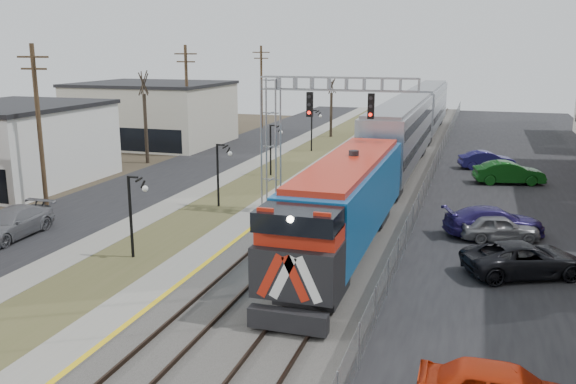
% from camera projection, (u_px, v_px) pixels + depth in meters
% --- Properties ---
extents(street_west, '(7.00, 120.00, 0.04)m').
position_uv_depth(street_west, '(166.00, 177.00, 46.88)').
color(street_west, black).
rests_on(street_west, ground).
extents(sidewalk, '(2.00, 120.00, 0.08)m').
position_uv_depth(sidewalk, '(220.00, 181.00, 45.56)').
color(sidewalk, gray).
rests_on(sidewalk, ground).
extents(grass_median, '(4.00, 120.00, 0.06)m').
position_uv_depth(grass_median, '(257.00, 183.00, 44.68)').
color(grass_median, '#4A4B28').
rests_on(grass_median, ground).
extents(platform, '(2.00, 120.00, 0.24)m').
position_uv_depth(platform, '(296.00, 185.00, 43.78)').
color(platform, gray).
rests_on(platform, ground).
extents(ballast_bed, '(8.00, 120.00, 0.20)m').
position_uv_depth(ballast_bed, '(365.00, 190.00, 42.33)').
color(ballast_bed, '#595651').
rests_on(ballast_bed, ground).
extents(parking_lot, '(16.00, 120.00, 0.04)m').
position_uv_depth(parking_lot, '(551.00, 204.00, 38.84)').
color(parking_lot, black).
rests_on(parking_lot, ground).
extents(platform_edge, '(0.24, 120.00, 0.01)m').
position_uv_depth(platform_edge, '(308.00, 184.00, 43.50)').
color(platform_edge, gold).
rests_on(platform_edge, platform).
extents(track_near, '(1.58, 120.00, 0.15)m').
position_uv_depth(track_near, '(337.00, 186.00, 42.87)').
color(track_near, '#2D2119').
rests_on(track_near, ballast_bed).
extents(track_far, '(1.58, 120.00, 0.15)m').
position_uv_depth(track_far, '(387.00, 189.00, 41.85)').
color(track_far, '#2D2119').
rests_on(track_far, ballast_bed).
extents(train, '(3.00, 63.05, 5.33)m').
position_uv_depth(train, '(406.00, 132.00, 50.73)').
color(train, '#125699').
rests_on(train, ground).
extents(signal_gantry, '(9.00, 1.07, 8.15)m').
position_uv_depth(signal_gantry, '(299.00, 121.00, 35.37)').
color(signal_gantry, gray).
rests_on(signal_gantry, ground).
extents(lampposts, '(0.14, 62.14, 4.00)m').
position_uv_depth(lampposts, '(134.00, 216.00, 28.72)').
color(lampposts, black).
rests_on(lampposts, ground).
extents(utility_poles, '(0.28, 80.28, 10.00)m').
position_uv_depth(utility_poles, '(39.00, 127.00, 37.32)').
color(utility_poles, '#4C3823').
rests_on(utility_poles, ground).
extents(fence, '(0.04, 120.00, 1.60)m').
position_uv_depth(fence, '(427.00, 184.00, 40.94)').
color(fence, gray).
rests_on(fence, ground).
extents(bare_trees, '(12.30, 42.30, 5.95)m').
position_uv_depth(bare_trees, '(175.00, 135.00, 50.23)').
color(bare_trees, '#382D23').
rests_on(bare_trees, ground).
extents(car_lot_c, '(5.87, 4.46, 1.48)m').
position_uv_depth(car_lot_c, '(525.00, 260.00, 26.48)').
color(car_lot_c, black).
rests_on(car_lot_c, ground).
extents(car_lot_d, '(5.67, 3.88, 1.52)m').
position_uv_depth(car_lot_d, '(494.00, 222.00, 32.14)').
color(car_lot_d, '#201753').
rests_on(car_lot_d, ground).
extents(car_lot_e, '(4.33, 2.64, 1.38)m').
position_uv_depth(car_lot_e, '(499.00, 228.00, 31.34)').
color(car_lot_e, slate).
rests_on(car_lot_e, ground).
extents(car_lot_f, '(5.22, 2.80, 1.63)m').
position_uv_depth(car_lot_f, '(509.00, 173.00, 44.39)').
color(car_lot_f, '#0E4812').
rests_on(car_lot_f, ground).
extents(car_street_b, '(2.27, 5.26, 1.51)m').
position_uv_depth(car_street_b, '(11.00, 224.00, 31.85)').
color(car_street_b, slate).
rests_on(car_street_b, ground).
extents(car_lot_g, '(4.67, 2.68, 1.46)m').
position_uv_depth(car_lot_g, '(487.00, 160.00, 49.91)').
color(car_lot_g, navy).
rests_on(car_lot_g, ground).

